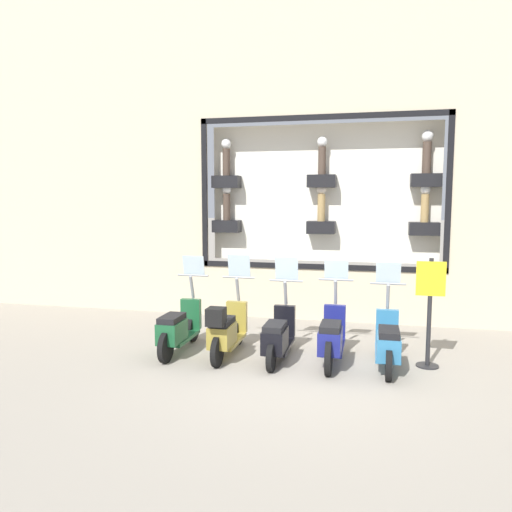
{
  "coord_description": "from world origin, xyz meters",
  "views": [
    {
      "loc": [
        -7.51,
        -1.13,
        2.7
      ],
      "look_at": [
        1.94,
        1.08,
        1.58
      ],
      "focal_mm": 35.0,
      "sensor_mm": 36.0,
      "label": 1
    }
  ],
  "objects_px": {
    "scooter_olive_3": "(226,330)",
    "shop_sign_post": "(430,308)",
    "scooter_teal_0": "(388,342)",
    "scooter_black_2": "(278,336)",
    "scooter_navy_1": "(332,337)",
    "scooter_green_4": "(178,328)"
  },
  "relations": [
    {
      "from": "scooter_green_4",
      "to": "shop_sign_post",
      "type": "height_order",
      "value": "shop_sign_post"
    },
    {
      "from": "scooter_navy_1",
      "to": "scooter_green_4",
      "type": "height_order",
      "value": "scooter_green_4"
    },
    {
      "from": "scooter_navy_1",
      "to": "scooter_green_4",
      "type": "xyz_separation_m",
      "value": [
        -0.0,
        2.67,
        -0.01
      ]
    },
    {
      "from": "scooter_black_2",
      "to": "shop_sign_post",
      "type": "height_order",
      "value": "shop_sign_post"
    },
    {
      "from": "scooter_black_2",
      "to": "scooter_green_4",
      "type": "bearing_deg",
      "value": 89.85
    },
    {
      "from": "scooter_navy_1",
      "to": "shop_sign_post",
      "type": "xyz_separation_m",
      "value": [
        0.22,
        -1.53,
        0.51
      ]
    },
    {
      "from": "scooter_teal_0",
      "to": "scooter_olive_3",
      "type": "bearing_deg",
      "value": 91.22
    },
    {
      "from": "scooter_teal_0",
      "to": "scooter_olive_3",
      "type": "distance_m",
      "value": 2.68
    },
    {
      "from": "scooter_black_2",
      "to": "scooter_olive_3",
      "type": "relative_size",
      "value": 0.99
    },
    {
      "from": "scooter_navy_1",
      "to": "scooter_olive_3",
      "type": "distance_m",
      "value": 1.78
    },
    {
      "from": "scooter_green_4",
      "to": "scooter_navy_1",
      "type": "bearing_deg",
      "value": -89.95
    },
    {
      "from": "scooter_teal_0",
      "to": "scooter_navy_1",
      "type": "height_order",
      "value": "scooter_navy_1"
    },
    {
      "from": "scooter_teal_0",
      "to": "scooter_black_2",
      "type": "bearing_deg",
      "value": 90.03
    },
    {
      "from": "shop_sign_post",
      "to": "scooter_green_4",
      "type": "bearing_deg",
      "value": 93.07
    },
    {
      "from": "scooter_navy_1",
      "to": "scooter_black_2",
      "type": "bearing_deg",
      "value": 90.46
    },
    {
      "from": "scooter_black_2",
      "to": "scooter_olive_3",
      "type": "height_order",
      "value": "scooter_olive_3"
    },
    {
      "from": "scooter_teal_0",
      "to": "scooter_green_4",
      "type": "bearing_deg",
      "value": 89.94
    },
    {
      "from": "scooter_navy_1",
      "to": "scooter_black_2",
      "type": "height_order",
      "value": "scooter_black_2"
    },
    {
      "from": "scooter_olive_3",
      "to": "shop_sign_post",
      "type": "xyz_separation_m",
      "value": [
        0.29,
        -3.31,
        0.48
      ]
    },
    {
      "from": "scooter_green_4",
      "to": "shop_sign_post",
      "type": "bearing_deg",
      "value": -86.93
    },
    {
      "from": "scooter_olive_3",
      "to": "shop_sign_post",
      "type": "bearing_deg",
      "value": -85.06
    },
    {
      "from": "scooter_teal_0",
      "to": "scooter_black_2",
      "type": "height_order",
      "value": "scooter_black_2"
    }
  ]
}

